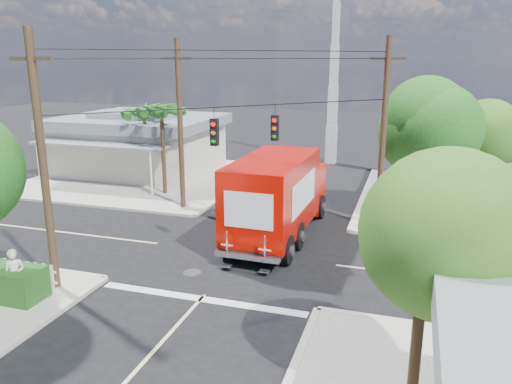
% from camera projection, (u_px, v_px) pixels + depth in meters
% --- Properties ---
extents(ground, '(120.00, 120.00, 0.00)m').
position_uv_depth(ground, '(242.00, 254.00, 21.12)').
color(ground, black).
rests_on(ground, ground).
extents(sidewalk_ne, '(14.12, 14.12, 0.14)m').
position_uv_depth(sidewalk_ne, '(488.00, 205.00, 27.96)').
color(sidewalk_ne, gray).
rests_on(sidewalk_ne, ground).
extents(sidewalk_nw, '(14.12, 14.12, 0.14)m').
position_uv_depth(sidewalk_nw, '(144.00, 178.00, 34.28)').
color(sidewalk_nw, gray).
rests_on(sidewalk_nw, ground).
extents(road_markings, '(32.00, 32.00, 0.01)m').
position_uv_depth(road_markings, '(230.00, 267.00, 19.76)').
color(road_markings, beige).
rests_on(road_markings, ground).
extents(building_nw, '(10.80, 10.20, 4.30)m').
position_uv_depth(building_nw, '(140.00, 142.00, 35.51)').
color(building_nw, beige).
rests_on(building_nw, sidewalk_nw).
extents(radio_tower, '(0.80, 0.80, 17.00)m').
position_uv_depth(radio_tower, '(333.00, 90.00, 37.93)').
color(radio_tower, silver).
rests_on(radio_tower, ground).
extents(tree_ne_front, '(4.21, 4.14, 6.66)m').
position_uv_depth(tree_ne_front, '(428.00, 128.00, 24.01)').
color(tree_ne_front, '#422D1C').
rests_on(tree_ne_front, sidewalk_ne).
extents(tree_ne_back, '(3.77, 3.66, 5.82)m').
position_uv_depth(tree_ne_back, '(480.00, 136.00, 25.43)').
color(tree_ne_back, '#422D1C').
rests_on(tree_ne_back, sidewalk_ne).
extents(tree_se, '(3.67, 3.54, 5.62)m').
position_uv_depth(tree_se, '(427.00, 238.00, 11.36)').
color(tree_se, '#422D1C').
rests_on(tree_se, sidewalk_se).
extents(palm_nw_front, '(3.01, 3.08, 5.59)m').
position_uv_depth(palm_nw_front, '(161.00, 111.00, 28.90)').
color(palm_nw_front, '#422D1C').
rests_on(palm_nw_front, sidewalk_nw).
extents(palm_nw_back, '(3.01, 3.08, 5.19)m').
position_uv_depth(palm_nw_back, '(144.00, 114.00, 30.96)').
color(palm_nw_back, '#422D1C').
rests_on(palm_nw_back, sidewalk_nw).
extents(utility_poles, '(12.00, 10.68, 9.00)m').
position_uv_depth(utility_poles, '(219.00, 137.00, 21.84)').
color(utility_poles, '#473321').
rests_on(utility_poles, ground).
extents(vending_boxes, '(1.90, 0.50, 1.10)m').
position_uv_depth(vending_boxes, '(406.00, 211.00, 24.76)').
color(vending_boxes, '#AF1E23').
rests_on(vending_boxes, sidewalk_ne).
extents(delivery_truck, '(3.07, 8.98, 3.85)m').
position_uv_depth(delivery_truck, '(278.00, 196.00, 22.71)').
color(delivery_truck, black).
rests_on(delivery_truck, ground).
extents(parked_car, '(6.49, 3.86, 1.69)m').
position_uv_depth(parked_car, '(483.00, 239.00, 20.49)').
color(parked_car, silver).
rests_on(parked_car, ground).
extents(pedestrian, '(0.79, 0.70, 1.81)m').
position_uv_depth(pedestrian, '(15.00, 276.00, 16.52)').
color(pedestrian, beige).
rests_on(pedestrian, sidewalk_sw).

